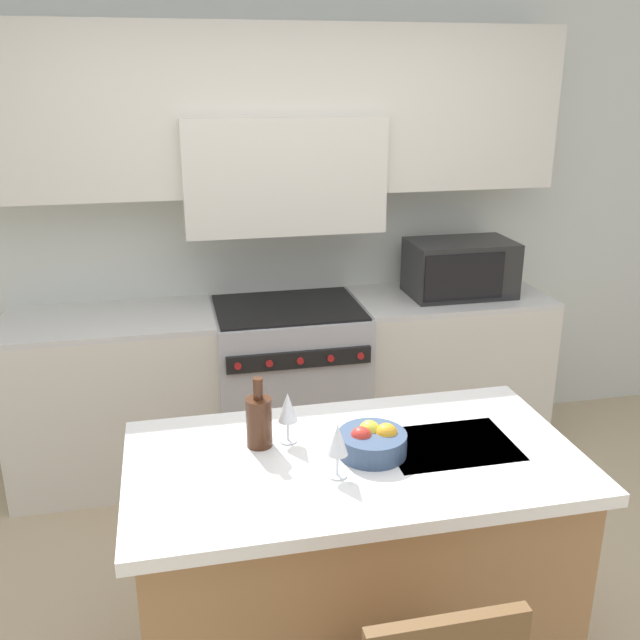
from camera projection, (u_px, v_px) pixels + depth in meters
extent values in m
cube|color=silver|center=(276.00, 221.00, 4.12)|extent=(10.00, 0.06, 2.70)
cube|color=silver|center=(280.00, 110.00, 3.73)|extent=(3.03, 0.34, 0.85)
cube|color=silver|center=(282.00, 174.00, 3.80)|extent=(1.06, 0.40, 0.60)
cube|color=silver|center=(115.00, 402.00, 3.90)|extent=(1.10, 0.62, 0.91)
cube|color=silver|center=(107.00, 321.00, 3.74)|extent=(1.10, 0.62, 0.03)
cube|color=silver|center=(446.00, 372.00, 4.29)|extent=(1.10, 0.62, 0.91)
cube|color=silver|center=(450.00, 297.00, 4.13)|extent=(1.10, 0.62, 0.03)
cube|color=#B7B7BC|center=(289.00, 386.00, 4.07)|extent=(0.82, 0.66, 0.93)
cube|color=black|center=(288.00, 307.00, 3.92)|extent=(0.79, 0.61, 0.01)
cube|color=black|center=(300.00, 360.00, 3.66)|extent=(0.76, 0.02, 0.09)
cylinder|color=#B21E1E|center=(238.00, 366.00, 3.58)|extent=(0.04, 0.02, 0.04)
cylinder|color=#B21E1E|center=(269.00, 363.00, 3.62)|extent=(0.04, 0.02, 0.04)
cylinder|color=#B21E1E|center=(300.00, 361.00, 3.65)|extent=(0.04, 0.02, 0.04)
cylinder|color=#B21E1E|center=(331.00, 358.00, 3.68)|extent=(0.04, 0.02, 0.04)
cylinder|color=#B21E1E|center=(360.00, 356.00, 3.71)|extent=(0.04, 0.02, 0.04)
cube|color=black|center=(460.00, 268.00, 4.09)|extent=(0.59, 0.37, 0.32)
cube|color=black|center=(464.00, 277.00, 3.91)|extent=(0.46, 0.01, 0.26)
cube|color=olive|center=(352.00, 577.00, 2.55)|extent=(1.43, 0.75, 0.90)
cube|color=white|center=(354.00, 461.00, 2.40)|extent=(1.52, 0.82, 0.04)
cube|color=#2D2D30|center=(450.00, 446.00, 2.46)|extent=(0.44, 0.32, 0.01)
cylinder|color=#B2B2B7|center=(430.00, 420.00, 2.64)|extent=(0.02, 0.02, 0.00)
cylinder|color=#422314|center=(259.00, 422.00, 2.43)|extent=(0.09, 0.09, 0.18)
cylinder|color=#422314|center=(258.00, 389.00, 2.38)|extent=(0.03, 0.03, 0.08)
cylinder|color=white|center=(337.00, 475.00, 2.27)|extent=(0.06, 0.06, 0.01)
cylinder|color=white|center=(337.00, 464.00, 2.25)|extent=(0.01, 0.01, 0.07)
cone|color=white|center=(337.00, 439.00, 2.22)|extent=(0.07, 0.07, 0.10)
cylinder|color=white|center=(288.00, 440.00, 2.48)|extent=(0.06, 0.06, 0.01)
cylinder|color=white|center=(288.00, 430.00, 2.47)|extent=(0.01, 0.01, 0.07)
cone|color=white|center=(288.00, 407.00, 2.44)|extent=(0.07, 0.07, 0.10)
cylinder|color=#384C6B|center=(374.00, 443.00, 2.39)|extent=(0.23, 0.23, 0.08)
sphere|color=red|center=(361.00, 437.00, 2.37)|extent=(0.07, 0.07, 0.07)
sphere|color=gold|center=(386.00, 434.00, 2.39)|extent=(0.08, 0.08, 0.08)
sphere|color=gold|center=(371.00, 431.00, 2.41)|extent=(0.07, 0.07, 0.07)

